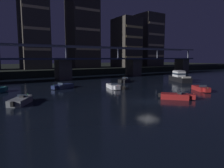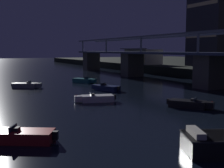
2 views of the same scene
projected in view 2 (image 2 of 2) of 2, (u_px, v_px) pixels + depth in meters
The scene contains 8 objects.
river_bridge at pixel (210, 63), 47.73m from camera, with size 105.87×6.40×9.38m.
waterfront_pavilion at pixel (143, 57), 87.09m from camera, with size 12.40×7.40×4.70m.
speedboat_near_right at pixel (84, 80), 56.86m from camera, with size 4.77×3.84×1.16m.
speedboat_mid_left at pixel (22, 136), 20.10m from camera, with size 3.64×4.85×1.16m.
speedboat_mid_center at pixel (96, 98), 35.79m from camera, with size 2.74×5.19×1.16m.
speedboat_mid_right at pixel (106, 88), 45.77m from camera, with size 4.94×3.40×1.16m.
speedboat_far_left at pixel (189, 104), 32.11m from camera, with size 4.73×3.92×1.16m.
speedboat_far_center at pixel (26, 85), 49.11m from camera, with size 3.69×4.83×1.16m.
Camera 2 is at (34.94, -1.47, 6.38)m, focal length 46.19 mm.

